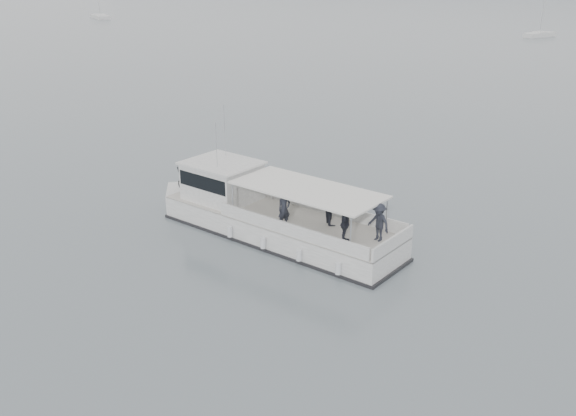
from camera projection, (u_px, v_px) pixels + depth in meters
The scene contains 2 objects.
ground at pixel (238, 200), 34.38m from camera, with size 1400.00×1400.00×0.00m, color slate.
tour_boat at pixel (260, 213), 30.14m from camera, with size 13.66×3.53×5.72m.
Camera 1 is at (22.17, -23.47, 12.12)m, focal length 40.00 mm.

